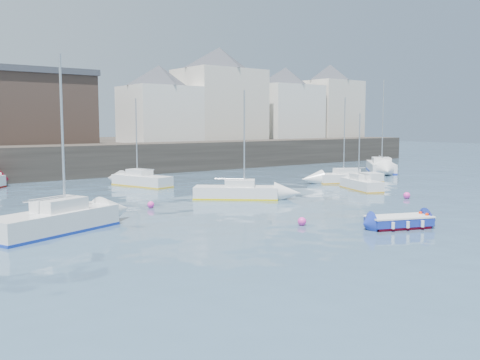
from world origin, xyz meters
TOP-DOWN VIEW (x-y plane):
  - water at (0.00, 0.00)m, footprint 220.00×220.00m
  - quay_wall at (0.00, 35.00)m, footprint 90.00×5.00m
  - land_strip at (0.00, 53.00)m, footprint 90.00×32.00m
  - bldg_east_a at (20.00, 42.00)m, footprint 13.36×13.36m
  - bldg_east_b at (31.00, 41.50)m, footprint 11.88×11.88m
  - bldg_east_c at (40.00, 41.50)m, footprint 11.14×11.14m
  - bldg_east_d at (11.00, 41.50)m, footprint 11.14×11.14m
  - warehouse at (-6.00, 43.00)m, footprint 16.40×10.40m
  - blue_dinghy at (1.24, 1.16)m, footprint 3.40×2.41m
  - sailboat_a at (-12.17, 10.16)m, footprint 6.58×4.09m
  - sailboat_b at (1.20, 13.92)m, footprint 5.35×5.05m
  - sailboat_c at (11.59, 11.97)m, footprint 2.95×4.58m
  - sailboat_d at (14.86, 15.94)m, footprint 5.90×3.83m
  - sailboat_f at (-0.40, 24.33)m, footprint 3.12×5.64m
  - sailboat_g at (25.62, 20.87)m, footprint 7.06×6.90m
  - buoy_near at (-1.94, 4.52)m, footprint 0.43×0.43m
  - buoy_mid at (10.29, 7.02)m, footprint 0.45×0.45m
  - buoy_far at (-5.18, 14.01)m, footprint 0.41×0.41m

SIDE VIEW (x-z plane):
  - water at x=0.00m, z-range 0.00..0.00m
  - buoy_near at x=-1.94m, z-range -0.21..0.21m
  - buoy_mid at x=10.29m, z-range -0.23..0.23m
  - buoy_far at x=-5.18m, z-range -0.21..0.21m
  - blue_dinghy at x=1.24m, z-range 0.03..0.63m
  - sailboat_d at x=14.86m, z-range -3.16..4.03m
  - sailboat_c at x=11.59m, z-range -2.44..3.32m
  - sailboat_b at x=1.20m, z-range -3.12..4.06m
  - sailboat_f at x=-0.40m, z-range -3.00..3.99m
  - sailboat_g at x=25.62m, z-range -4.20..5.27m
  - sailboat_a at x=-12.17m, z-range -3.50..4.65m
  - land_strip at x=0.00m, z-range 0.00..2.80m
  - quay_wall at x=0.00m, z-range 0.00..3.00m
  - warehouse at x=-6.00m, z-range 2.82..10.42m
  - bldg_east_d at x=11.00m, z-range 2.89..11.84m
  - bldg_east_b at x=31.00m, z-range 2.89..12.84m
  - bldg_east_c at x=40.00m, z-range 2.90..13.85m
  - bldg_east_a at x=20.00m, z-range 2.91..14.71m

